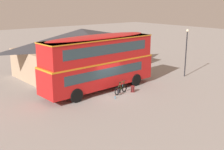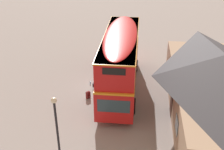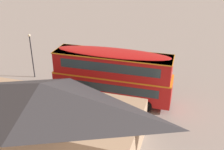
# 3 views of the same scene
# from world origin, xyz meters

# --- Properties ---
(ground_plane) EXTENTS (120.00, 120.00, 0.00)m
(ground_plane) POSITION_xyz_m (0.00, 0.00, 0.00)
(ground_plane) COLOR gray
(double_decker_bus) EXTENTS (10.70, 3.06, 4.79)m
(double_decker_bus) POSITION_xyz_m (-0.01, 1.30, 2.64)
(double_decker_bus) COLOR black
(double_decker_bus) RESTS_ON ground
(touring_bicycle) EXTENTS (1.69, 0.72, 1.05)m
(touring_bicycle) POSITION_xyz_m (0.77, -0.59, 0.37)
(touring_bicycle) COLOR black
(touring_bicycle) RESTS_ON ground
(backpack_on_ground) EXTENTS (0.37, 0.36, 0.59)m
(backpack_on_ground) POSITION_xyz_m (1.82, -0.93, 0.30)
(backpack_on_ground) COLOR maroon
(backpack_on_ground) RESTS_ON ground
(water_bottle_blue_sports) EXTENTS (0.07, 0.07, 0.25)m
(water_bottle_blue_sports) POSITION_xyz_m (-0.41, -1.29, 0.12)
(water_bottle_blue_sports) COLOR #338CBF
(water_bottle_blue_sports) RESTS_ON ground
(pub_building) EXTENTS (14.33, 6.91, 4.63)m
(pub_building) POSITION_xyz_m (2.75, 8.25, 2.36)
(pub_building) COLOR tan
(pub_building) RESTS_ON ground
(street_lamp) EXTENTS (0.28, 0.28, 4.81)m
(street_lamp) POSITION_xyz_m (9.50, -0.48, 2.96)
(street_lamp) COLOR black
(street_lamp) RESTS_ON ground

